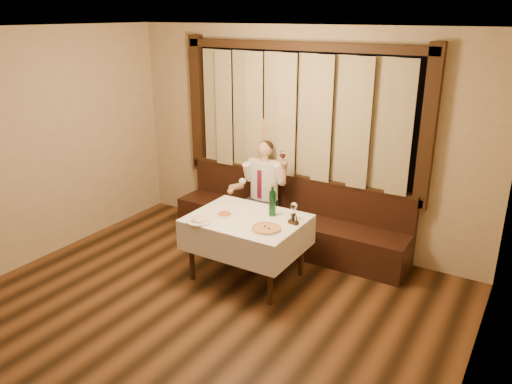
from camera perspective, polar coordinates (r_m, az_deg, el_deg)
The scene contains 10 objects.
room at distance 4.81m, azimuth -5.77°, elevation 2.39°, with size 5.01×6.01×2.81m.
banquette at distance 6.62m, azimuth 3.72°, elevation -3.55°, with size 3.20×0.61×0.94m.
dining_table at distance 5.67m, azimuth -1.05°, elevation -3.91°, with size 1.27×0.97×0.76m.
pizza at distance 5.31m, azimuth 1.20°, elevation -4.19°, with size 0.33×0.33×0.03m.
pasta_red at distance 5.68m, azimuth -3.62°, elevation -2.38°, with size 0.23×0.23×0.08m.
pasta_cream at distance 5.53m, azimuth -6.50°, elevation -3.04°, with size 0.29×0.29×0.10m.
green_bottle at distance 5.63m, azimuth 1.88°, elevation -1.25°, with size 0.08×0.08×0.36m.
table_wine_glass at distance 5.53m, azimuth 4.35°, elevation -1.70°, with size 0.08×0.08×0.21m.
cruet_caddy at distance 5.46m, azimuth 4.30°, elevation -3.23°, with size 0.12×0.08×0.12m.
seated_man at distance 6.53m, azimuth 0.68°, elevation 0.81°, with size 0.75×0.56×1.38m.
Camera 1 is at (2.79, -2.68, 2.93)m, focal length 35.00 mm.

